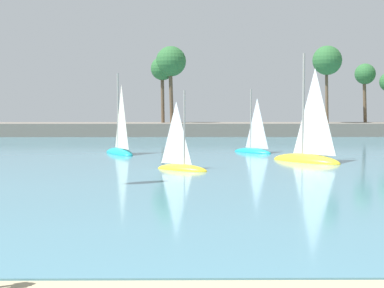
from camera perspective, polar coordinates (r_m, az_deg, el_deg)
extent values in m
cube|color=teal|center=(71.25, -0.63, 0.08)|extent=(220.00, 108.26, 0.06)
cube|color=slate|center=(85.30, -0.61, 1.31)|extent=(104.14, 6.00, 1.80)
cylinder|color=brown|center=(85.66, -1.90, 4.69)|extent=(0.74, 1.00, 8.30)
sphere|color=#2D6633|center=(85.81, -1.91, 7.46)|extent=(4.07, 4.07, 4.07)
cylinder|color=brown|center=(90.19, 15.29, 4.00)|extent=(0.80, 0.64, 6.67)
sphere|color=#2D6633|center=(90.26, 15.33, 6.11)|extent=(2.84, 2.84, 2.84)
cylinder|color=brown|center=(86.42, 12.04, 4.62)|extent=(0.58, 0.61, 8.35)
sphere|color=#2D6633|center=(86.57, 12.08, 7.38)|extent=(3.90, 3.90, 3.90)
cylinder|color=brown|center=(86.34, -2.67, 4.38)|extent=(0.55, 0.56, 7.36)
sphere|color=#2D6633|center=(86.44, -2.68, 6.81)|extent=(3.19, 3.19, 3.19)
ellipsoid|color=yellow|center=(50.40, 10.23, -1.59)|extent=(5.64, 5.89, 1.26)
cylinder|color=gray|center=(50.35, 10.00, 3.60)|extent=(0.19, 0.19, 7.85)
pyramid|color=white|center=(49.73, 10.98, 2.91)|extent=(2.05, 2.21, 6.67)
ellipsoid|color=teal|center=(58.35, 5.47, -0.78)|extent=(3.88, 4.06, 0.86)
cylinder|color=gray|center=(58.31, 5.33, 2.30)|extent=(0.13, 0.13, 5.40)
pyramid|color=silver|center=(57.84, 5.87, 1.88)|extent=(1.41, 1.52, 4.59)
ellipsoid|color=yellow|center=(43.79, -0.90, -2.36)|extent=(4.05, 3.31, 0.81)
cylinder|color=gray|center=(43.44, -0.68, 1.49)|extent=(0.12, 0.12, 5.09)
pyramid|color=white|center=(43.86, -1.43, 1.02)|extent=(1.58, 1.13, 4.33)
ellipsoid|color=teal|center=(57.17, -6.56, -0.89)|extent=(3.81, 5.52, 1.07)
cylinder|color=gray|center=(57.22, -6.69, 3.01)|extent=(0.16, 0.16, 6.70)
pyramid|color=silver|center=(56.38, -6.36, 2.49)|extent=(1.21, 2.23, 5.69)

